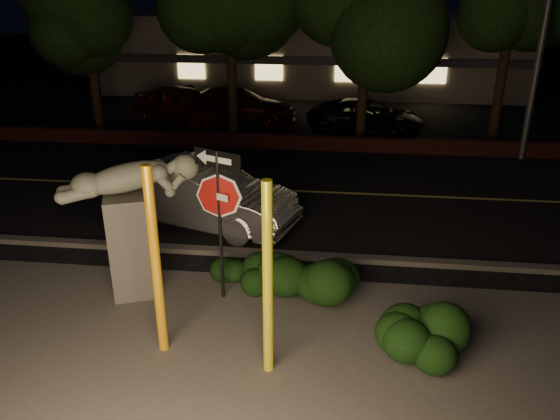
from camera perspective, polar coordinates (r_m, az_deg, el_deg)
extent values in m
plane|color=black|center=(18.71, 0.78, 5.28)|extent=(90.00, 90.00, 0.00)
cube|color=#4C4944|center=(8.98, -6.98, -16.22)|extent=(14.00, 6.00, 0.02)
cube|color=black|center=(15.89, -0.37, 2.06)|extent=(80.00, 8.00, 0.01)
cube|color=#BCBA4B|center=(15.88, -0.37, 2.10)|extent=(80.00, 0.12, 0.00)
cube|color=#4C4944|center=(12.16, -2.77, -4.52)|extent=(80.00, 0.25, 0.12)
cube|color=#4E1E19|center=(19.87, 1.18, 7.09)|extent=(40.00, 0.35, 0.50)
cube|color=black|center=(25.44, 2.47, 10.02)|extent=(40.00, 12.00, 0.01)
cube|color=#73685C|center=(32.99, 3.67, 16.46)|extent=(22.00, 10.00, 4.00)
cube|color=#333338|center=(27.94, 3.03, 15.32)|extent=(22.00, 0.20, 0.40)
cube|color=#FFD87F|center=(29.06, -9.26, 14.56)|extent=(1.40, 0.08, 1.20)
cube|color=#FFD87F|center=(28.25, -1.17, 14.61)|extent=(1.40, 0.08, 1.20)
cube|color=#FFD87F|center=(27.98, 7.24, 14.36)|extent=(1.40, 0.08, 1.20)
cube|color=#FFD87F|center=(28.29, 15.60, 13.82)|extent=(1.40, 0.08, 1.20)
cylinder|color=black|center=(23.27, -18.83, 12.34)|extent=(0.36, 0.36, 3.75)
cylinder|color=black|center=(21.67, -5.04, 13.42)|extent=(0.36, 0.36, 4.25)
cylinder|color=black|center=(20.87, 8.66, 12.54)|extent=(0.36, 0.36, 4.00)
cylinder|color=black|center=(22.09, 21.95, 11.61)|extent=(0.36, 0.36, 3.90)
cylinder|color=#FEAE16|center=(8.69, -12.85, -5.50)|extent=(0.16, 0.16, 3.21)
cylinder|color=yellow|center=(8.03, -1.29, -7.53)|extent=(0.16, 0.16, 3.16)
cylinder|color=black|center=(10.03, -6.27, -1.90)|extent=(0.06, 0.06, 2.94)
cube|color=white|center=(9.78, -6.42, 1.45)|extent=(0.41, 0.21, 0.13)
cube|color=black|center=(9.56, -6.60, 5.26)|extent=(0.92, 0.44, 0.31)
cube|color=white|center=(9.56, -6.60, 5.26)|extent=(0.58, 0.28, 0.13)
cube|color=#4C4944|center=(10.71, -15.27, -3.60)|extent=(1.02, 1.02, 2.04)
sphere|color=gray|center=(10.16, -9.86, 4.45)|extent=(0.48, 0.48, 0.48)
ellipsoid|color=black|center=(10.71, -3.37, -6.03)|extent=(1.98, 1.23, 0.96)
ellipsoid|color=black|center=(10.26, 2.74, -6.84)|extent=(1.96, 1.57, 1.13)
ellipsoid|color=black|center=(9.06, 15.01, -12.54)|extent=(1.65, 1.23, 1.03)
imported|color=silver|center=(13.56, -8.13, 1.60)|extent=(5.02, 3.01, 1.56)
imported|color=maroon|center=(23.95, -10.17, 10.80)|extent=(4.97, 3.84, 1.58)
imported|color=#3A0D0C|center=(23.78, -4.45, 10.84)|extent=(5.06, 2.20, 1.45)
imported|color=black|center=(22.35, 9.00, 9.62)|extent=(5.00, 3.45, 1.27)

